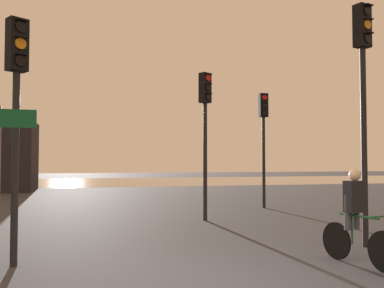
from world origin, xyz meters
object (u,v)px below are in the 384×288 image
Objects in this scene: traffic_light_near_right at (363,79)px; cyclist at (356,216)px; traffic_light_near_left at (16,93)px; traffic_light_center at (205,118)px; traffic_light_far_right at (264,128)px.

cyclist is at bearing 32.39° from traffic_light_near_right.
traffic_light_near_right reaches higher than traffic_light_near_left.
cyclist is (1.01, -5.84, -2.24)m from traffic_light_center.
cyclist is at bearing 78.05° from traffic_light_far_right.
traffic_light_center is 6.34m from cyclist.
traffic_light_center is 5.04m from traffic_light_near_right.
traffic_light_center is 0.88× the size of traffic_light_near_right.
traffic_light_near_right is 6.77m from traffic_light_near_left.
traffic_light_center is 1.02× the size of traffic_light_far_right.
traffic_light_near_right is at bearing 147.14° from traffic_light_near_left.
traffic_light_near_right is 3.15m from cyclist.
cyclist is at bearing 70.26° from traffic_light_center.
traffic_light_near_right is at bearing -142.00° from cyclist.
traffic_light_near_right reaches higher than cyclist.
traffic_light_near_left is 10.63m from traffic_light_far_right.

